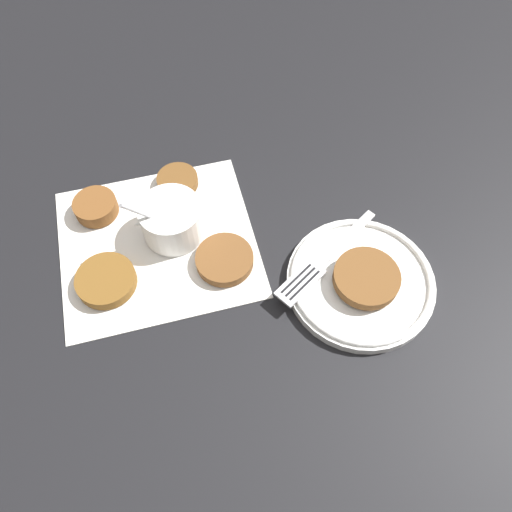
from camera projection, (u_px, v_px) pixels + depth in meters
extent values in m
plane|color=black|center=(158.00, 225.00, 0.71)|extent=(4.00, 4.00, 0.00)
cube|color=white|center=(158.00, 243.00, 0.69)|extent=(0.31, 0.29, 0.00)
cylinder|color=white|center=(172.00, 220.00, 0.68)|extent=(0.08, 0.08, 0.05)
cylinder|color=#C65123|center=(173.00, 224.00, 0.69)|extent=(0.07, 0.07, 0.03)
cone|color=white|center=(141.00, 223.00, 0.65)|extent=(0.02, 0.02, 0.02)
cylinder|color=silver|center=(149.00, 216.00, 0.64)|extent=(0.06, 0.01, 0.09)
cylinder|color=brown|center=(106.00, 280.00, 0.65)|extent=(0.08, 0.08, 0.02)
cylinder|color=brown|center=(96.00, 207.00, 0.71)|extent=(0.06, 0.06, 0.02)
cylinder|color=brown|center=(224.00, 259.00, 0.67)|extent=(0.08, 0.08, 0.01)
cylinder|color=brown|center=(178.00, 181.00, 0.74)|extent=(0.06, 0.06, 0.01)
cylinder|color=white|center=(360.00, 282.00, 0.65)|extent=(0.19, 0.19, 0.01)
torus|color=white|center=(361.00, 279.00, 0.65)|extent=(0.19, 0.19, 0.01)
cylinder|color=brown|center=(366.00, 278.00, 0.64)|extent=(0.09, 0.09, 0.01)
cube|color=silver|center=(346.00, 238.00, 0.67)|extent=(0.11, 0.05, 0.00)
cube|color=silver|center=(300.00, 283.00, 0.64)|extent=(0.08, 0.05, 0.00)
cube|color=black|center=(296.00, 278.00, 0.64)|extent=(0.05, 0.02, 0.00)
cube|color=black|center=(300.00, 282.00, 0.64)|extent=(0.05, 0.02, 0.00)
cube|color=black|center=(305.00, 285.00, 0.63)|extent=(0.05, 0.02, 0.00)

